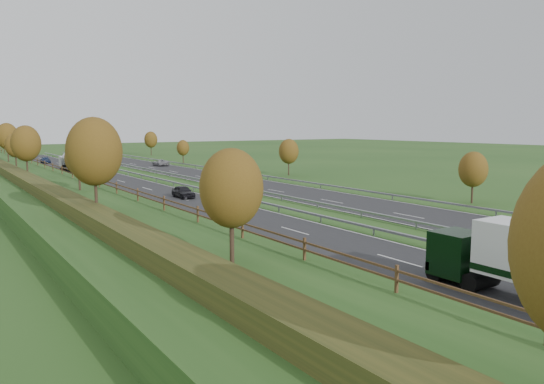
{
  "coord_description": "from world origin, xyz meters",
  "views": [
    {
      "loc": [
        -24.77,
        -13.27,
        9.05
      ],
      "look_at": [
        4.76,
        31.9,
        2.2
      ],
      "focal_mm": 35.0,
      "sensor_mm": 36.0,
      "label": 1
    }
  ],
  "objects_px": {
    "car_silver_mid": "(101,173)",
    "road_tanker": "(71,162)",
    "car_dark_near": "(183,192)",
    "car_small_far": "(45,160)",
    "car_oncoming": "(160,163)"
  },
  "relations": [
    {
      "from": "car_silver_mid",
      "to": "road_tanker",
      "type": "bearing_deg",
      "value": 97.37
    },
    {
      "from": "car_dark_near",
      "to": "car_small_far",
      "type": "bearing_deg",
      "value": 94.03
    },
    {
      "from": "car_dark_near",
      "to": "car_silver_mid",
      "type": "bearing_deg",
      "value": 94.15
    },
    {
      "from": "car_oncoming",
      "to": "car_dark_near",
      "type": "bearing_deg",
      "value": 73.2
    },
    {
      "from": "road_tanker",
      "to": "car_silver_mid",
      "type": "height_order",
      "value": "road_tanker"
    },
    {
      "from": "car_dark_near",
      "to": "car_silver_mid",
      "type": "xyz_separation_m",
      "value": [
        -1.38,
        31.7,
        -0.09
      ]
    },
    {
      "from": "road_tanker",
      "to": "car_silver_mid",
      "type": "bearing_deg",
      "value": -85.06
    },
    {
      "from": "car_dark_near",
      "to": "car_oncoming",
      "type": "bearing_deg",
      "value": 73.3
    },
    {
      "from": "road_tanker",
      "to": "car_dark_near",
      "type": "height_order",
      "value": "road_tanker"
    },
    {
      "from": "car_silver_mid",
      "to": "car_dark_near",
      "type": "bearing_deg",
      "value": -85.08
    },
    {
      "from": "car_dark_near",
      "to": "car_oncoming",
      "type": "distance_m",
      "value": 53.59
    },
    {
      "from": "car_dark_near",
      "to": "car_small_far",
      "type": "height_order",
      "value": "car_dark_near"
    },
    {
      "from": "road_tanker",
      "to": "car_dark_near",
      "type": "bearing_deg",
      "value": -86.69
    },
    {
      "from": "car_oncoming",
      "to": "car_small_far",
      "type": "bearing_deg",
      "value": -46.46
    },
    {
      "from": "road_tanker",
      "to": "car_oncoming",
      "type": "distance_m",
      "value": 19.92
    }
  ]
}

